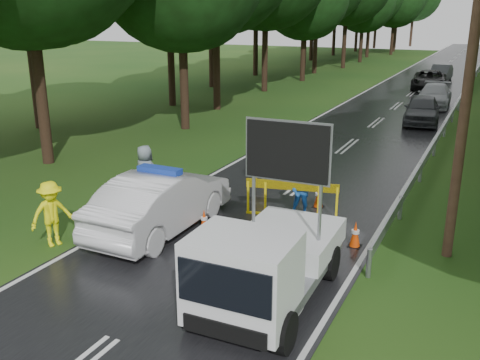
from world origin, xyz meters
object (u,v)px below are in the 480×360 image
Objects in this scene: queue_car_first at (422,109)px; queue_car_fourth at (441,73)px; officer at (259,161)px; barrier at (292,190)px; queue_car_third at (429,80)px; civilian at (303,191)px; work_truck at (265,263)px; queue_car_second at (434,95)px; police_sedan at (161,202)px.

queue_car_first reaches higher than queue_car_fourth.
barrier is at bearing 92.93° from officer.
queue_car_first is 14.05m from queue_car_third.
civilian is 0.36× the size of queue_car_first.
work_truck reaches higher than queue_car_second.
work_truck is at bearing -92.27° from queue_car_second.
officer reaches higher than queue_car_fourth.
queue_car_fourth is at bearing 90.13° from work_truck.
work_truck is 27.13m from queue_car_second.
civilian is at bearing -94.89° from queue_car_second.
police_sedan is 32.77m from queue_car_third.
officer is at bearing 124.08° from civilian.
queue_car_third is (-1.27, 35.11, -0.24)m from work_truck.
queue_car_first is at bearing -103.25° from police_sedan.
queue_car_second reaches higher than queue_car_fourth.
work_truck reaches higher than officer.
officer reaches higher than queue_car_third.
civilian is 30.01m from queue_car_third.
work_truck reaches higher than queue_car_fourth.
barrier is 16.26m from queue_car_first.
work_truck is 1.03× the size of queue_car_first.
officer is at bearing -101.81° from queue_car_second.
civilian is (3.15, 2.63, -0.02)m from police_sedan.
civilian is at bearing -140.50° from police_sedan.
police_sedan is at bearing -91.94° from queue_car_fourth.
queue_car_first is (3.47, 13.92, -0.14)m from officer.
police_sedan is 4.11m from civilian.
police_sedan is 3.79m from barrier.
queue_car_fourth reaches higher than barrier.
barrier is (-1.27, 4.93, -0.14)m from work_truck.
civilian is 0.30× the size of queue_car_third.
barrier is at bearing -95.57° from queue_car_second.
queue_car_third reaches higher than barrier.
queue_car_first is 6.00m from queue_car_second.
work_truck is at bearing 149.02° from police_sedan.
queue_car_fourth is at bearing 83.17° from queue_car_third.
queue_car_second is at bearing -138.85° from officer.
queue_car_third is (-0.27, 30.01, -0.07)m from civilian.
civilian is at bearing 99.76° from work_truck.
queue_car_third is (2.88, 32.64, -0.09)m from police_sedan.
queue_car_second is (-0.08, 6.00, -0.05)m from queue_car_first.
police_sedan is 38.77m from queue_car_fourth.
queue_car_fourth is (-1.05, 41.11, -0.28)m from work_truck.
police_sedan is 3.10× the size of civilian.
queue_car_second reaches higher than barrier.
queue_car_second is 1.14× the size of queue_car_fourth.
civilian reaches higher than queue_car_second.
queue_car_third is (0.00, 30.18, -0.10)m from barrier.
queue_car_third reaches higher than queue_car_fourth.
police_sedan is at bearing -99.80° from queue_car_third.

